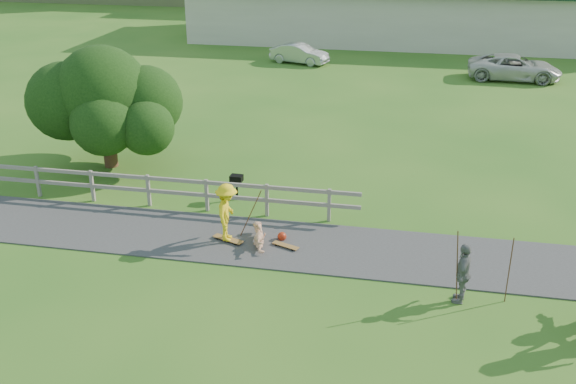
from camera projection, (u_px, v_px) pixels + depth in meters
The scene contains 17 objects.
ground at pixel (241, 267), 17.67m from camera, with size 260.00×260.00×0.00m, color #29601B.
path at pixel (254, 241), 19.01m from camera, with size 34.00×3.00×0.04m, color #333335.
fence at pixel (130, 184), 21.15m from camera, with size 15.05×0.10×1.10m.
strip_mall at pixel (414, 4), 47.27m from camera, with size 32.50×10.75×5.10m.
skater_rider at pixel (227, 215), 18.65m from camera, with size 1.13×0.65×1.76m, color yellow.
skater_fallen at pixel (259, 236), 18.78m from camera, with size 1.52×0.36×0.55m, color tan.
spectator_b at pixel (463, 273), 15.84m from camera, with size 0.95×0.39×1.61m, color slate.
car_silver at pixel (299, 54), 40.61m from camera, with size 1.30×3.73×1.23m, color #A3A8AB.
car_white at pixel (514, 67), 36.66m from camera, with size 2.39×5.17×1.44m, color beige.
tree at pixel (105, 113), 23.76m from camera, with size 5.53×5.53×4.25m, color black, non-canonical shape.
bbq at pixel (237, 188), 21.59m from camera, with size 0.41×0.31×0.89m, color black, non-canonical shape.
longboard_rider at pixel (228, 240), 18.98m from camera, with size 0.98×0.24×0.11m, color brown, non-canonical shape.
longboard_fallen at pixel (286, 247), 18.65m from camera, with size 0.82×0.20×0.09m, color brown, non-canonical shape.
helmet at pixel (282, 236), 19.05m from camera, with size 0.27×0.27×0.27m, color #A0260F.
pole_rider at pixel (250, 212), 18.91m from camera, with size 0.03×0.03×1.72m, color #503120.
pole_spec_left at pixel (457, 267), 15.71m from camera, with size 0.03×0.03×2.01m, color #503120.
pole_spec_right at pixel (509, 270), 15.78m from camera, with size 0.03×0.03×1.80m, color #503120.
Camera 1 is at (4.21, -14.78, 9.07)m, focal length 40.00 mm.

